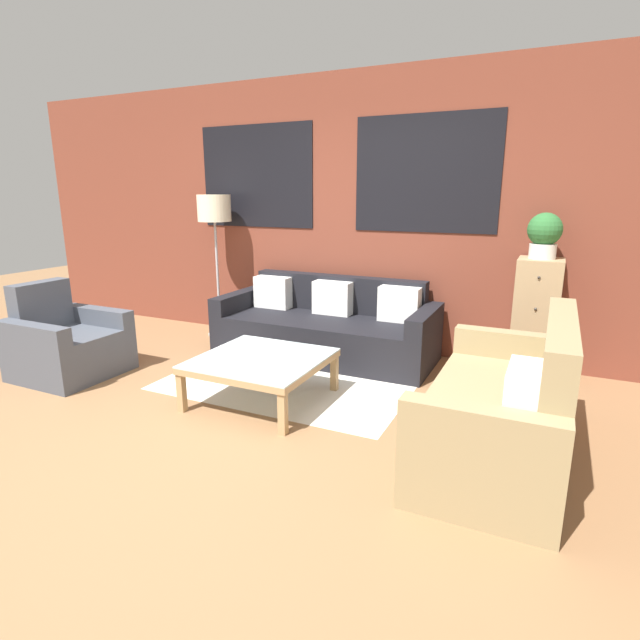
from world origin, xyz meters
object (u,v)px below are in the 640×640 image
armchair_corner (67,345)px  potted_plant (544,234)px  settee_vintage (504,411)px  floor_lamp (214,215)px  drawer_cabinet (535,319)px  couch_dark (327,328)px  coffee_table (261,363)px

armchair_corner → potted_plant: bearing=24.4°
armchair_corner → potted_plant: potted_plant is taller
settee_vintage → armchair_corner: size_ratio=1.97×
floor_lamp → drawer_cabinet: floor_lamp is taller
settee_vintage → armchair_corner: settee_vintage is taller
couch_dark → floor_lamp: (-1.44, 0.14, 1.10)m
couch_dark → drawer_cabinet: bearing=6.3°
couch_dark → drawer_cabinet: size_ratio=2.05×
settee_vintage → armchair_corner: 3.76m
armchair_corner → potted_plant: size_ratio=2.15×
armchair_corner → floor_lamp: floor_lamp is taller
potted_plant → settee_vintage: bearing=-93.0°
armchair_corner → coffee_table: armchair_corner is taller
armchair_corner → settee_vintage: bearing=1.9°
couch_dark → drawer_cabinet: (1.94, 0.21, 0.25)m
floor_lamp → drawer_cabinet: size_ratio=1.49×
couch_dark → floor_lamp: size_ratio=1.37×
couch_dark → potted_plant: 2.19m
drawer_cabinet → couch_dark: bearing=-173.7°
couch_dark → settee_vintage: size_ratio=1.34×
settee_vintage → couch_dark: bearing=142.9°
potted_plant → floor_lamp: bearing=-178.8°
coffee_table → settee_vintage: bearing=-3.5°
settee_vintage → floor_lamp: (-3.29, 1.54, 1.08)m
armchair_corner → floor_lamp: size_ratio=0.52×
floor_lamp → armchair_corner: bearing=-105.6°
couch_dark → coffee_table: couch_dark is taller
settee_vintage → coffee_table: settee_vintage is taller
coffee_table → couch_dark: bearing=90.8°
coffee_table → floor_lamp: bearing=135.6°
floor_lamp → potted_plant: size_ratio=4.12×
couch_dark → drawer_cabinet: drawer_cabinet is taller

